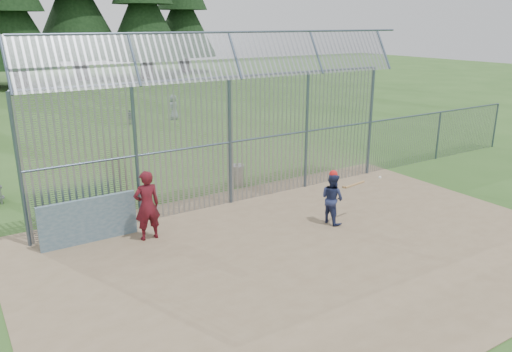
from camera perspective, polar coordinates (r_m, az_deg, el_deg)
ground at (r=13.36m, az=4.65°, el=-7.49°), size 120.00×120.00×0.00m
dirt_infield at (r=13.00m, az=5.99°, el=-8.22°), size 14.00×10.00×0.02m
dugout_wall at (r=13.76m, az=-18.56°, el=-4.83°), size 2.50×0.12×1.20m
batter at (r=14.37m, az=8.71°, el=-2.55°), size 0.64×0.78×1.48m
onlooker at (r=13.40m, az=-12.35°, el=-3.31°), size 0.70×0.47×1.89m
bg_kid_standing at (r=30.07m, az=-9.40°, el=7.77°), size 0.86×0.76×1.47m
bg_kid_seated at (r=29.19m, az=-14.18°, el=6.55°), size 0.52×0.44×0.83m
batting_gear at (r=14.29m, az=9.59°, el=-0.12°), size 1.84×0.37×0.54m
trash_can at (r=17.64m, az=-2.21°, el=0.10°), size 0.56×0.56×0.82m
backstop_fence at (r=16.30m, az=2.68°, el=5.84°), size 20.09×0.81×5.30m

